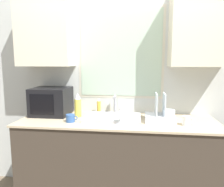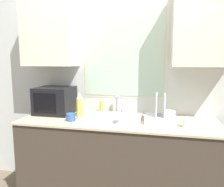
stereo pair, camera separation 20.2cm
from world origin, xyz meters
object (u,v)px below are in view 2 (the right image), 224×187
spray_bottle (80,105)px  wine_glass (118,114)px  mug_near_sink (71,117)px  soap_bottle (101,107)px  microwave (55,100)px  faucet (117,103)px  dish_rack (161,116)px

spray_bottle → wine_glass: size_ratio=1.88×
spray_bottle → mug_near_sink: size_ratio=2.20×
soap_bottle → microwave: bearing=-166.4°
soap_bottle → mug_near_sink: (-0.22, -0.40, -0.04)m
faucet → wine_glass: (0.09, -0.42, -0.03)m
faucet → spray_bottle: size_ratio=0.85×
faucet → dish_rack: bearing=-27.5°
microwave → wine_glass: size_ratio=2.88×
mug_near_sink → wine_glass: 0.50m
faucet → soap_bottle: (-0.20, 0.01, -0.06)m
mug_near_sink → wine_glass: (0.50, -0.03, 0.06)m
faucet → dish_rack: (0.49, -0.26, -0.07)m
microwave → soap_bottle: microwave is taller
mug_near_sink → soap_bottle: bearing=61.7°
microwave → faucet: bearing=8.9°
faucet → soap_bottle: size_ratio=1.34×
spray_bottle → soap_bottle: 0.27m
mug_near_sink → faucet: bearing=43.2°
wine_glass → spray_bottle: bearing=152.3°
soap_bottle → wine_glass: bearing=-57.0°
microwave → dish_rack: microwave is taller
wine_glass → dish_rack: bearing=21.7°
microwave → mug_near_sink: bearing=-41.5°
microwave → spray_bottle: microwave is taller
dish_rack → mug_near_sink: size_ratio=2.47×
microwave → dish_rack: 1.22m
dish_rack → wine_glass: size_ratio=2.11×
microwave → soap_bottle: bearing=13.6°
microwave → spray_bottle: bearing=-9.4°
faucet → spray_bottle: 0.43m
microwave → dish_rack: (1.21, -0.14, -0.09)m
faucet → dish_rack: 0.56m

